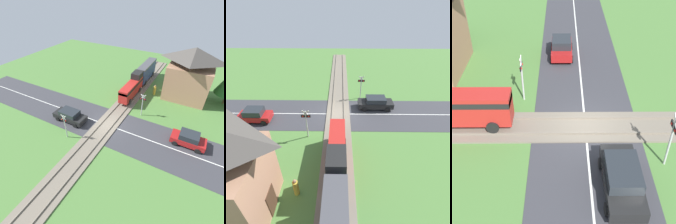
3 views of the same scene
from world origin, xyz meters
The scene contains 7 objects.
ground_plane centered at (0.00, 0.00, 0.00)m, with size 60.00×60.00×0.00m, color #4C7A38.
road_surface centered at (0.00, 0.00, 0.01)m, with size 48.00×6.40×0.02m.
track_bed centered at (0.00, 0.00, 0.07)m, with size 2.80×48.00×0.24m.
car_near_crossing centered at (-4.64, -1.44, 0.80)m, with size 4.30×1.90×1.53m.
car_far_side centered at (9.38, 1.44, 0.81)m, with size 3.62×1.86×1.58m.
crossing_signal_west_approach centered at (-3.01, -4.02, 2.07)m, with size 0.90×0.18×3.24m.
crossing_signal_east_approach centered at (3.01, 4.02, 2.07)m, with size 0.90×0.18×3.24m.
Camera 3 is at (-14.47, 1.40, 12.34)m, focal length 50.00 mm.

